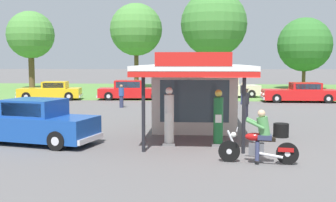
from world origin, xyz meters
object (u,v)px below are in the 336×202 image
at_px(parked_car_back_row_right, 51,91).
at_px(bystander_admiring_sedan, 121,96).
at_px(motorcycle_with_rider, 260,141).
at_px(bystander_strolling_foreground, 243,93).
at_px(gas_pump_offside, 218,120).
at_px(bystander_chatting_near_pumps, 246,103).
at_px(featured_classic_sedan, 30,123).
at_px(spare_tire_stack, 281,130).
at_px(gas_pump_nearside, 169,119).
at_px(parked_car_back_row_centre, 132,91).
at_px(parked_car_back_row_centre_right, 300,93).
at_px(parked_car_back_row_left, 227,89).

bearing_deg(parked_car_back_row_right, bystander_admiring_sedan, -38.47).
bearing_deg(motorcycle_with_rider, bystander_admiring_sedan, 115.00).
distance_m(motorcycle_with_rider, bystander_strolling_foreground, 17.16).
height_order(gas_pump_offside, bystander_chatting_near_pumps, gas_pump_offside).
distance_m(featured_classic_sedan, spare_tire_stack, 9.55).
distance_m(featured_classic_sedan, bystander_admiring_sedan, 12.09).
bearing_deg(gas_pump_nearside, bystander_chatting_near_pumps, 63.08).
height_order(gas_pump_nearside, parked_car_back_row_centre, gas_pump_nearside).
bearing_deg(featured_classic_sedan, parked_car_back_row_right, 107.40).
distance_m(gas_pump_offside, parked_car_back_row_right, 21.10).
xyz_separation_m(gas_pump_nearside, parked_car_back_row_centre_right, (8.45, 16.75, -0.30)).
height_order(bystander_admiring_sedan, bystander_chatting_near_pumps, bystander_chatting_near_pumps).
height_order(parked_car_back_row_centre_right, bystander_chatting_near_pumps, bystander_chatting_near_pumps).
xyz_separation_m(gas_pump_offside, bystander_strolling_foreground, (2.32, 14.65, -0.11)).
bearing_deg(gas_pump_nearside, parked_car_back_row_centre_right, 63.22).
bearing_deg(spare_tire_stack, bystander_admiring_sedan, 129.16).
relative_size(featured_classic_sedan, parked_car_back_row_right, 1.06).
distance_m(gas_pump_offside, spare_tire_stack, 3.28).
distance_m(featured_classic_sedan, parked_car_back_row_right, 18.02).
distance_m(parked_car_back_row_centre_right, parked_car_back_row_right, 18.92).
height_order(parked_car_back_row_right, bystander_chatting_near_pumps, bystander_chatting_near_pumps).
relative_size(bystander_admiring_sedan, spare_tire_stack, 2.48).
bearing_deg(bystander_strolling_foreground, parked_car_back_row_centre, 158.34).
xyz_separation_m(gas_pump_offside, parked_car_back_row_right, (-12.18, 17.23, -0.27)).
distance_m(motorcycle_with_rider, spare_tire_stack, 4.67).
xyz_separation_m(featured_classic_sedan, bystander_strolling_foreground, (9.11, 14.62, 0.08)).
xyz_separation_m(featured_classic_sedan, bystander_chatting_near_pumps, (8.47, 6.68, 0.14)).
xyz_separation_m(featured_classic_sedan, parked_car_back_row_right, (-5.39, 17.20, -0.08)).
distance_m(motorcycle_with_rider, parked_car_back_row_right, 23.75).
bearing_deg(gas_pump_offside, gas_pump_nearside, 180.00).
height_order(gas_pump_nearside, bystander_strolling_foreground, gas_pump_nearside).
distance_m(parked_car_back_row_centre, bystander_admiring_sedan, 5.88).
bearing_deg(featured_classic_sedan, bystander_chatting_near_pumps, 38.25).
bearing_deg(gas_pump_offside, featured_classic_sedan, 179.78).
bearing_deg(gas_pump_offside, bystander_admiring_sedan, 115.22).
height_order(parked_car_back_row_centre_right, parked_car_back_row_right, parked_car_back_row_centre_right).
bearing_deg(gas_pump_nearside, parked_car_back_row_centre, 103.26).
bearing_deg(bystander_strolling_foreground, featured_classic_sedan, -121.93).
height_order(gas_pump_offside, parked_car_back_row_centre, gas_pump_offside).
relative_size(gas_pump_offside, bystander_chatting_near_pumps, 1.23).
bearing_deg(spare_tire_stack, bystander_strolling_foreground, 91.03).
bearing_deg(featured_classic_sedan, spare_tire_stack, 11.66).
bearing_deg(gas_pump_nearside, featured_classic_sedan, 179.71).
bearing_deg(parked_car_back_row_centre_right, parked_car_back_row_left, 143.68).
height_order(featured_classic_sedan, parked_car_back_row_centre, featured_classic_sedan).
bearing_deg(gas_pump_offside, spare_tire_stack, 37.46).
bearing_deg(featured_classic_sedan, motorcycle_with_rider, -17.52).
xyz_separation_m(parked_car_back_row_centre_right, parked_car_back_row_left, (-5.13, 3.77, 0.07)).
relative_size(parked_car_back_row_centre, spare_tire_stack, 9.33).
distance_m(parked_car_back_row_centre_right, bystander_strolling_foreground, 4.88).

